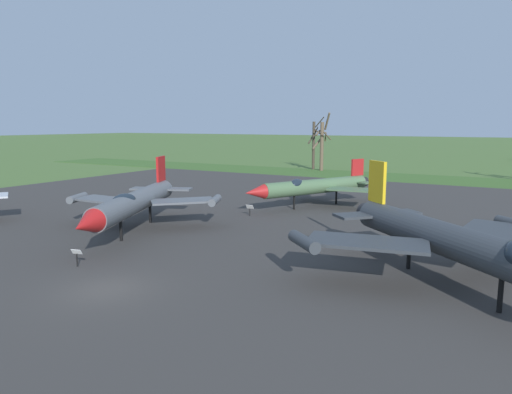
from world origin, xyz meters
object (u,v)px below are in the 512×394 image
object	(u,v)px
jet_fighter_front_left	(313,186)
jet_fighter_rear_center	(454,242)
info_placard_front_left	(250,209)
jet_fighter_front_right	(134,202)
info_placard_front_right	(77,256)

from	to	relation	value
jet_fighter_front_left	jet_fighter_rear_center	distance (m)	22.95
info_placard_front_left	jet_fighter_front_right	world-z (taller)	jet_fighter_front_right
jet_fighter_front_right	info_placard_front_right	bearing A→B (deg)	-67.60
info_placard_front_left	jet_fighter_front_right	size ratio (longest dim) A/B	0.06
info_placard_front_right	jet_fighter_rear_center	bearing A→B (deg)	19.14
jet_fighter_front_left	info_placard_front_right	distance (m)	24.53
jet_fighter_front_left	jet_fighter_rear_center	size ratio (longest dim) A/B	0.94
jet_fighter_front_left	jet_fighter_rear_center	bearing A→B (deg)	-50.43
jet_fighter_front_right	jet_fighter_rear_center	size ratio (longest dim) A/B	1.09
info_placard_front_left	jet_fighter_front_right	bearing A→B (deg)	-114.22
info_placard_front_right	jet_fighter_rear_center	size ratio (longest dim) A/B	0.07
info_placard_front_left	info_placard_front_right	world-z (taller)	info_placard_front_right
jet_fighter_front_left	info_placard_front_right	world-z (taller)	jet_fighter_front_left
jet_fighter_front_right	jet_fighter_front_left	bearing A→B (deg)	65.89
info_placard_front_right	info_placard_front_left	bearing A→B (deg)	86.71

